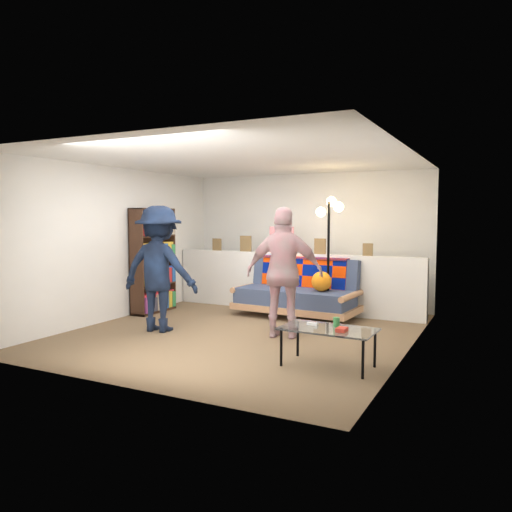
# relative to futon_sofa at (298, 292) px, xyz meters

# --- Properties ---
(ground) EXTENTS (5.00, 5.00, 0.00)m
(ground) POSITION_rel_futon_sofa_xyz_m (-0.27, -1.41, -0.40)
(ground) COLOR brown
(ground) RESTS_ON ground
(room_shell) EXTENTS (4.60, 5.05, 2.45)m
(room_shell) POSITION_rel_futon_sofa_xyz_m (-0.27, -0.94, 1.27)
(room_shell) COLOR silver
(room_shell) RESTS_ON ground
(half_wall_ledge) EXTENTS (4.45, 0.15, 1.00)m
(half_wall_ledge) POSITION_rel_futon_sofa_xyz_m (-0.27, 0.39, 0.10)
(half_wall_ledge) COLOR silver
(half_wall_ledge) RESTS_ON ground
(ledge_decor) EXTENTS (2.97, 0.02, 0.45)m
(ledge_decor) POSITION_rel_futon_sofa_xyz_m (-0.49, 0.37, 0.78)
(ledge_decor) COLOR brown
(ledge_decor) RESTS_ON half_wall_ledge
(futon_sofa) EXTENTS (2.03, 1.07, 0.85)m
(futon_sofa) POSITION_rel_futon_sofa_xyz_m (0.00, 0.00, 0.00)
(futon_sofa) COLOR tan
(futon_sofa) RESTS_ON ground
(bookshelf) EXTENTS (0.29, 0.88, 1.76)m
(bookshelf) POSITION_rel_futon_sofa_xyz_m (-2.35, -0.76, 0.43)
(bookshelf) COLOR #311A10
(bookshelf) RESTS_ON ground
(coffee_table) EXTENTS (1.03, 0.59, 0.53)m
(coffee_table) POSITION_rel_futon_sofa_xyz_m (1.32, -2.41, -0.00)
(coffee_table) COLOR black
(coffee_table) RESTS_ON ground
(floor_lamp) EXTENTS (0.45, 0.36, 1.94)m
(floor_lamp) POSITION_rel_futon_sofa_xyz_m (0.51, 0.01, 0.98)
(floor_lamp) COLOR black
(floor_lamp) RESTS_ON ground
(person_left) EXTENTS (1.21, 0.78, 1.78)m
(person_left) POSITION_rel_futon_sofa_xyz_m (-1.38, -1.85, 0.49)
(person_left) COLOR black
(person_left) RESTS_ON ground
(person_right) EXTENTS (1.10, 0.65, 1.76)m
(person_right) POSITION_rel_futon_sofa_xyz_m (0.36, -1.41, 0.48)
(person_right) COLOR pink
(person_right) RESTS_ON ground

